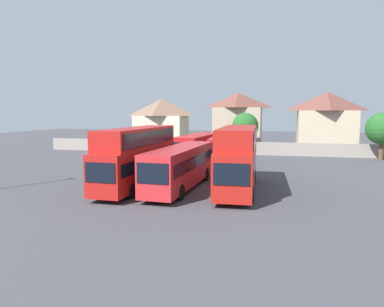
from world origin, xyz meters
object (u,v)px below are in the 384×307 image
bus_3 (238,155)px  house_terrace_right (326,121)px  tree_left_of_lot (382,129)px  bus_5 (224,148)px  bus_2 (181,165)px  tree_behind_wall (245,126)px  bus_4 (198,147)px  house_terrace_centre (238,120)px  bus_1 (137,154)px  house_terrace_left (161,122)px

bus_3 → house_terrace_right: (10.36, 33.13, 1.92)m
tree_left_of_lot → bus_5: bearing=-156.5°
bus_2 → tree_behind_wall: (2.69, 26.56, 2.05)m
bus_4 → house_terrace_centre: 20.62m
bus_5 → bus_3: bearing=9.8°
bus_1 → bus_5: size_ratio=0.98×
bus_5 → house_terrace_centre: house_terrace_centre is taller
bus_2 → tree_left_of_lot: bearing=140.2°
bus_1 → bus_2: bearing=98.3°
house_terrace_centre → tree_behind_wall: bearing=-75.7°
house_terrace_centre → tree_behind_wall: house_terrace_centre is taller
house_terrace_right → tree_left_of_lot: (5.31, -11.10, -0.75)m
house_terrace_centre → bus_5: bearing=-88.2°
house_terrace_left → bus_4: bearing=-61.1°
house_terrace_centre → tree_left_of_lot: size_ratio=1.55×
bus_2 → tree_behind_wall: tree_behind_wall is taller
bus_1 → bus_4: size_ratio=1.08×
bus_1 → tree_left_of_lot: (23.63, 22.47, 1.22)m
bus_1 → bus_3: 7.98m
house_terrace_right → house_terrace_centre: bearing=176.6°
bus_1 → bus_5: (4.95, 14.36, -0.83)m
house_terrace_right → tree_left_of_lot: house_terrace_right is taller
bus_3 → tree_behind_wall: tree_behind_wall is taller
house_terrace_left → house_terrace_right: size_ratio=0.97×
house_terrace_right → bus_1: bearing=-118.6°
house_terrace_centre → bus_3: bearing=-83.9°
bus_2 → tree_behind_wall: size_ratio=2.05×
bus_4 → tree_behind_wall: tree_behind_wall is taller
bus_5 → house_terrace_centre: (-0.64, 20.04, 2.83)m
house_terrace_left → tree_behind_wall: (15.29, -6.92, -0.31)m
bus_2 → bus_3: 4.53m
bus_2 → bus_5: bus_2 is taller
bus_5 → house_terrace_right: house_terrace_right is taller
bus_1 → house_terrace_left: house_terrace_left is taller
bus_3 → house_terrace_left: (-17.06, 33.45, 1.49)m
house_terrace_centre → house_terrace_left: bearing=-177.8°
house_terrace_left → tree_behind_wall: house_terrace_left is taller
bus_1 → bus_4: bus_1 is taller
bus_2 → house_terrace_left: house_terrace_left is taller
house_terrace_left → tree_left_of_lot: bearing=-19.2°
tree_left_of_lot → tree_behind_wall: bearing=165.5°
bus_5 → house_terrace_left: bearing=-146.7°
tree_behind_wall → bus_1: bearing=-103.0°
bus_4 → bus_5: bearing=99.3°
house_terrace_left → tree_left_of_lot: house_terrace_left is taller
bus_1 → house_terrace_right: (18.32, 33.57, 1.97)m
bus_2 → bus_3: bus_3 is taller
bus_4 → house_terrace_left: house_terrace_left is taller
bus_2 → house_terrace_centre: house_terrace_centre is taller
bus_4 → bus_2: bearing=11.7°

